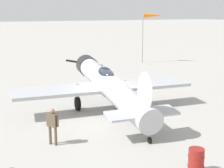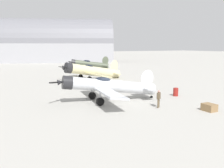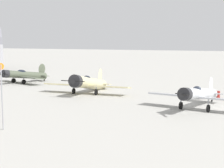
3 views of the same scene
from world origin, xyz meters
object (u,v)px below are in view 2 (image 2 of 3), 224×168
object	(u,v)px
airplane_far_line	(89,64)
fuel_drum	(176,92)
equipment_crate	(209,107)
ground_crew_mechanic	(159,97)
airplane_foreground	(107,86)
airplane_mid_apron	(91,71)

from	to	relation	value
airplane_far_line	fuel_drum	distance (m)	33.36
equipment_crate	fuel_drum	world-z (taller)	fuel_drum
equipment_crate	fuel_drum	bearing A→B (deg)	163.32
equipment_crate	fuel_drum	size ratio (longest dim) A/B	1.26
ground_crew_mechanic	equipment_crate	bearing A→B (deg)	-165.29
airplane_far_line	equipment_crate	distance (m)	40.00
ground_crew_mechanic	fuel_drum	world-z (taller)	ground_crew_mechanic
airplane_foreground	airplane_far_line	bearing A→B (deg)	-100.37
airplane_mid_apron	fuel_drum	bearing A→B (deg)	96.05
airplane_far_line	ground_crew_mechanic	xyz separation A→B (m)	(36.69, -8.13, -0.40)
ground_crew_mechanic	equipment_crate	xyz separation A→B (m)	(3.00, 3.23, -0.68)
airplane_far_line	ground_crew_mechanic	bearing A→B (deg)	94.64
airplane_mid_apron	fuel_drum	size ratio (longest dim) A/B	13.65
airplane_foreground	ground_crew_mechanic	bearing A→B (deg)	132.54
airplane_foreground	ground_crew_mechanic	distance (m)	5.47
airplane_mid_apron	ground_crew_mechanic	xyz separation A→B (m)	(20.76, -2.11, -0.45)
ground_crew_mechanic	equipment_crate	size ratio (longest dim) A/B	1.41
equipment_crate	airplane_far_line	bearing A→B (deg)	172.97
airplane_far_line	fuel_drum	world-z (taller)	airplane_far_line
airplane_mid_apron	fuel_drum	distance (m)	17.59
airplane_foreground	airplane_mid_apron	distance (m)	17.04
equipment_crate	ground_crew_mechanic	bearing A→B (deg)	-132.83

